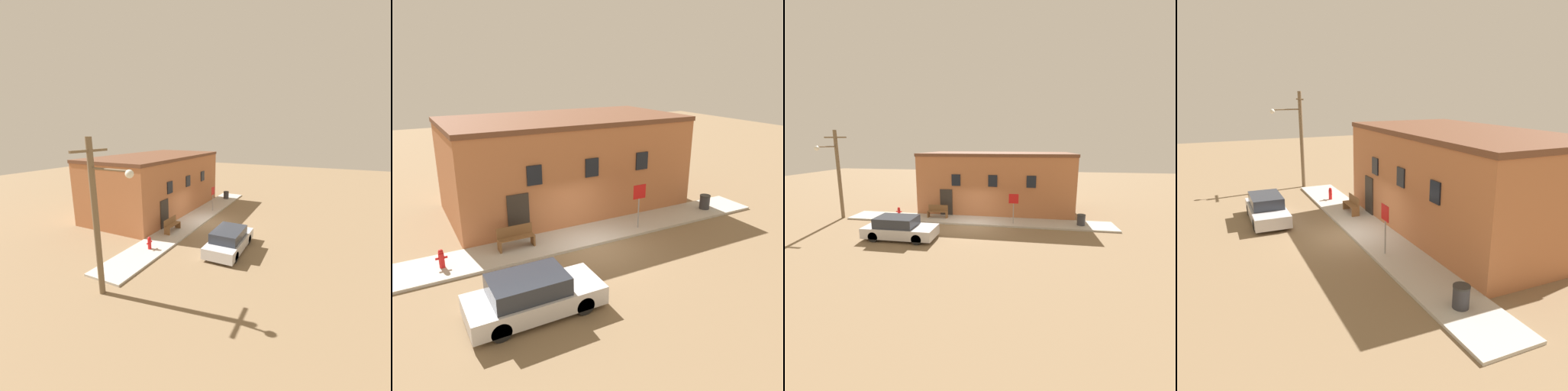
{
  "view_description": "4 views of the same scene",
  "coord_description": "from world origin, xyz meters",
  "views": [
    {
      "loc": [
        -17.94,
        -7.85,
        6.92
      ],
      "look_at": [
        0.34,
        1.11,
        2.0
      ],
      "focal_mm": 24.0,
      "sensor_mm": 36.0,
      "label": 1
    },
    {
      "loc": [
        -7.33,
        -13.24,
        7.52
      ],
      "look_at": [
        0.34,
        1.11,
        2.0
      ],
      "focal_mm": 35.0,
      "sensor_mm": 36.0,
      "label": 2
    },
    {
      "loc": [
        3.46,
        -17.57,
        5.7
      ],
      "look_at": [
        0.34,
        1.11,
        2.0
      ],
      "focal_mm": 24.0,
      "sensor_mm": 36.0,
      "label": 3
    },
    {
      "loc": [
        16.32,
        -5.88,
        6.83
      ],
      "look_at": [
        0.34,
        1.11,
        2.0
      ],
      "focal_mm": 35.0,
      "sensor_mm": 36.0,
      "label": 4
    }
  ],
  "objects": [
    {
      "name": "brick_building",
      "position": [
        1.14,
        5.41,
        2.51
      ],
      "size": [
        12.56,
        6.52,
        5.01
      ],
      "color": "#B26B42",
      "rests_on": "ground"
    },
    {
      "name": "stop_sign",
      "position": [
        2.82,
        0.59,
        1.64
      ],
      "size": [
        0.68,
        0.06,
        2.17
      ],
      "color": "gray",
      "rests_on": "sidewalk"
    },
    {
      "name": "fire_hydrant",
      "position": [
        -6.13,
        1.0,
        0.5
      ],
      "size": [
        0.45,
        0.22,
        0.77
      ],
      "color": "red",
      "rests_on": "sidewalk"
    },
    {
      "name": "parked_car",
      "position": [
        -3.95,
        -3.26,
        0.66
      ],
      "size": [
        4.38,
        1.81,
        1.38
      ],
      "color": "black",
      "rests_on": "ground"
    },
    {
      "name": "sidewalk",
      "position": [
        0.0,
        1.11,
        0.06
      ],
      "size": [
        19.86,
        2.21,
        0.12
      ],
      "color": "#BCB7AD",
      "rests_on": "ground"
    },
    {
      "name": "trash_bin",
      "position": [
        7.56,
        1.03,
        0.51
      ],
      "size": [
        0.57,
        0.57,
        0.77
      ],
      "color": "#333338",
      "rests_on": "sidewalk"
    },
    {
      "name": "bench",
      "position": [
        -3.05,
        1.31,
        0.59
      ],
      "size": [
        1.56,
        0.44,
        0.96
      ],
      "color": "brown",
      "rests_on": "sidewalk"
    },
    {
      "name": "ground_plane",
      "position": [
        0.0,
        0.0,
        0.0
      ],
      "size": [
        80.0,
        80.0,
        0.0
      ],
      "primitive_type": "plane",
      "color": "#846B4C"
    },
    {
      "name": "utility_pole",
      "position": [
        -10.55,
        0.21,
        3.68
      ],
      "size": [
        1.8,
        2.2,
        6.77
      ],
      "color": "brown",
      "rests_on": "ground"
    }
  ]
}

